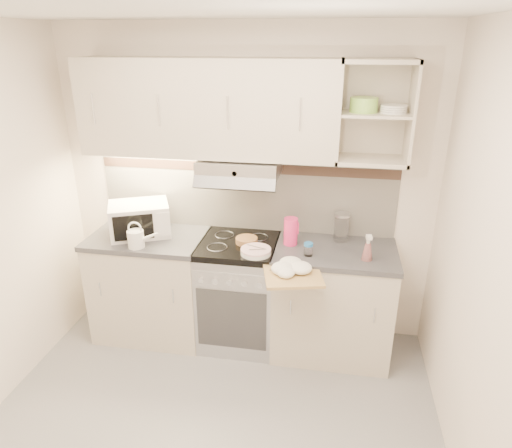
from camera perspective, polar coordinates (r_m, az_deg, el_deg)
name	(u,v)px	position (r m, az deg, el deg)	size (l,w,h in m)	color
ground	(204,442)	(3.22, -6.48, -25.48)	(3.00, 3.00, 0.00)	gray
room_shell	(210,179)	(2.63, -5.74, 5.59)	(3.04, 2.84, 2.52)	white
base_cabinet_left	(152,286)	(3.98, -12.82, -7.62)	(0.90, 0.60, 0.86)	beige
worktop_left	(148,238)	(3.78, -13.40, -1.69)	(0.92, 0.62, 0.04)	#47474C
base_cabinet_right	(332,303)	(3.71, 9.46, -9.72)	(0.90, 0.60, 0.86)	beige
worktop_right	(336,252)	(3.50, 9.92, -3.44)	(0.92, 0.62, 0.04)	#47474C
electric_range	(239,292)	(3.76, -2.11, -8.53)	(0.60, 0.60, 0.90)	#B7B7BC
microwave	(139,219)	(3.77, -14.37, 0.59)	(0.56, 0.50, 0.26)	silver
watering_can	(137,238)	(3.56, -14.68, -1.72)	(0.24, 0.12, 0.21)	white
plate_stack	(256,251)	(3.36, -0.02, -3.43)	(0.22, 0.22, 0.05)	silver
bread_loaf	(247,240)	(3.54, -1.18, -2.06)	(0.17, 0.17, 0.04)	olive
pink_pitcher	(291,231)	(3.49, 4.37, -0.91)	(0.11, 0.11, 0.21)	#F22C6F
glass_jar	(341,227)	(3.60, 10.63, -0.37)	(0.12, 0.12, 0.23)	silver
spice_jar	(308,249)	(3.34, 6.55, -3.14)	(0.07, 0.07, 0.10)	silver
spray_bottle	(368,249)	(3.34, 13.77, -3.09)	(0.08, 0.08, 0.21)	pink
cutting_board	(293,275)	(3.15, 4.63, -6.42)	(0.39, 0.35, 0.02)	tan
dish_towel	(291,266)	(3.16, 4.42, -5.27)	(0.29, 0.24, 0.08)	white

